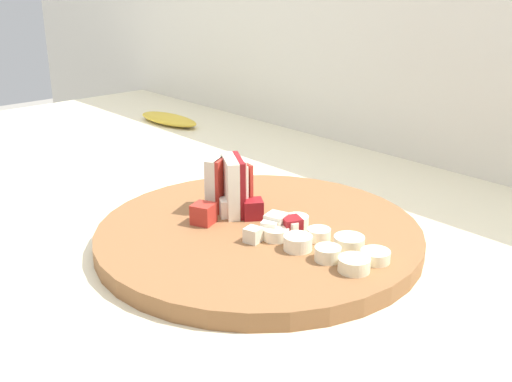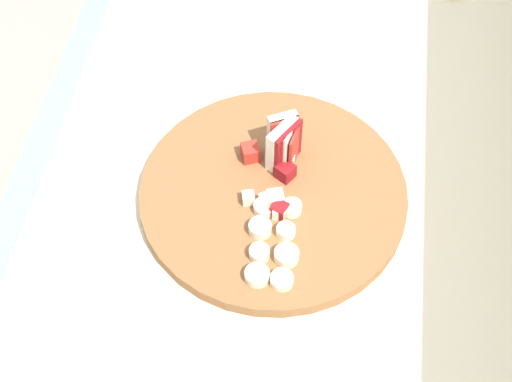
# 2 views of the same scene
# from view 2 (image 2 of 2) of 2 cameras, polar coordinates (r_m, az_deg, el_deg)

# --- Properties ---
(ground) EXTENTS (10.00, 10.00, 0.00)m
(ground) POSITION_cam_2_polar(r_m,az_deg,el_deg) (1.85, 1.67, -14.24)
(ground) COLOR gray
(tiled_countertop) EXTENTS (1.38, 0.71, 0.93)m
(tiled_countertop) POSITION_cam_2_polar(r_m,az_deg,el_deg) (1.43, 2.08, -7.34)
(tiled_countertop) COLOR beige
(tiled_countertop) RESTS_ON ground
(cutting_board) EXTENTS (0.34, 0.34, 0.02)m
(cutting_board) POSITION_cam_2_polar(r_m,az_deg,el_deg) (0.97, 1.31, -0.23)
(cutting_board) COLOR brown
(cutting_board) RESTS_ON tiled_countertop
(apple_wedge_fan) EXTENTS (0.06, 0.05, 0.06)m
(apple_wedge_fan) POSITION_cam_2_polar(r_m,az_deg,el_deg) (0.97, 2.26, 3.73)
(apple_wedge_fan) COLOR #B22D23
(apple_wedge_fan) RESTS_ON cutting_board
(apple_dice_pile) EXTENTS (0.11, 0.08, 0.02)m
(apple_dice_pile) POSITION_cam_2_polar(r_m,az_deg,el_deg) (0.96, 1.31, 0.95)
(apple_dice_pile) COLOR white
(apple_dice_pile) RESTS_ON cutting_board
(banana_slice_rows) EXTENTS (0.13, 0.07, 0.01)m
(banana_slice_rows) POSITION_cam_2_polar(r_m,az_deg,el_deg) (0.91, 1.27, -3.97)
(banana_slice_rows) COLOR white
(banana_slice_rows) RESTS_ON cutting_board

